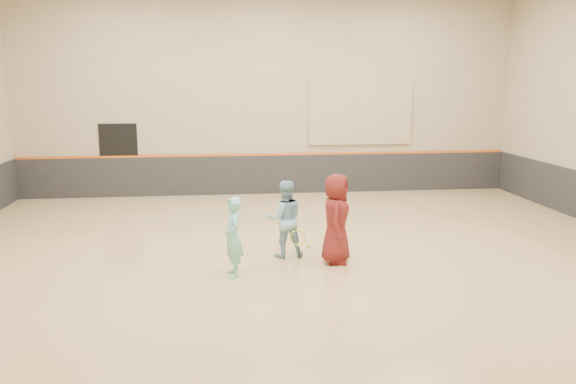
{
  "coord_description": "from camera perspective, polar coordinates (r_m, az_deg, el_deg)",
  "views": [
    {
      "loc": [
        -1.41,
        -11.04,
        3.44
      ],
      "look_at": [
        -0.09,
        0.4,
        1.15
      ],
      "focal_mm": 35.0,
      "sensor_mm": 36.0,
      "label": 1
    }
  ],
  "objects": [
    {
      "name": "held_racket",
      "position": [
        10.72,
        0.98,
        -4.67
      ],
      "size": [
        0.47,
        0.47,
        0.57
      ],
      "primitive_type": null,
      "color": "#99B928",
      "rests_on": "instructor"
    },
    {
      "name": "wainscot_back",
      "position": [
        17.3,
        -1.83,
        1.8
      ],
      "size": [
        14.9,
        0.04,
        1.2
      ],
      "primitive_type": "cube",
      "color": "#232326",
      "rests_on": "floor"
    },
    {
      "name": "ball_in_hand",
      "position": [
        10.63,
        5.75,
        -1.89
      ],
      "size": [
        0.07,
        0.07,
        0.07
      ],
      "primitive_type": "sphere",
      "color": "#ABC72E",
      "rests_on": "young_man"
    },
    {
      "name": "spare_racket",
      "position": [
        15.14,
        0.78,
        -1.63
      ],
      "size": [
        0.65,
        0.65,
        0.13
      ],
      "primitive_type": null,
      "color": "#B8D32E",
      "rests_on": "floor"
    },
    {
      "name": "young_man",
      "position": [
        10.71,
        4.92,
        -2.72
      ],
      "size": [
        0.73,
        0.95,
        1.72
      ],
      "primitive_type": "imported",
      "rotation": [
        0.0,
        0.0,
        1.33
      ],
      "color": "maroon",
      "rests_on": "floor"
    },
    {
      "name": "accent_stripe",
      "position": [
        17.2,
        -1.84,
        3.83
      ],
      "size": [
        14.9,
        0.03,
        0.06
      ],
      "primitive_type": "cube",
      "color": "#D85914",
      "rests_on": "wall_back"
    },
    {
      "name": "girl",
      "position": [
        10.01,
        -5.61,
        -4.58
      ],
      "size": [
        0.43,
        0.58,
        1.44
      ],
      "primitive_type": "imported",
      "rotation": [
        0.0,
        0.0,
        -1.4
      ],
      "color": "#7BD5CA",
      "rests_on": "floor"
    },
    {
      "name": "room",
      "position": [
        11.43,
        0.67,
        -2.03
      ],
      "size": [
        15.04,
        12.04,
        6.22
      ],
      "color": "tan",
      "rests_on": "ground"
    },
    {
      "name": "ball_beside_spare",
      "position": [
        13.87,
        -0.99,
        -2.97
      ],
      "size": [
        0.07,
        0.07,
        0.07
      ],
      "primitive_type": "sphere",
      "color": "#CFE134",
      "rests_on": "floor"
    },
    {
      "name": "doorway",
      "position": [
        17.45,
        -16.76,
        3.07
      ],
      "size": [
        1.1,
        0.05,
        2.2
      ],
      "primitive_type": "cube",
      "color": "black",
      "rests_on": "floor"
    },
    {
      "name": "ball_under_racket",
      "position": [
        11.79,
        2.09,
        -5.55
      ],
      "size": [
        0.07,
        0.07,
        0.07
      ],
      "primitive_type": "sphere",
      "color": "#B3CD2F",
      "rests_on": "floor"
    },
    {
      "name": "instructor",
      "position": [
        11.05,
        -0.32,
        -2.74
      ],
      "size": [
        0.78,
        0.63,
        1.54
      ],
      "primitive_type": "imported",
      "rotation": [
        0.0,
        0.0,
        3.21
      ],
      "color": "#87B6D0",
      "rests_on": "floor"
    },
    {
      "name": "acoustic_panel",
      "position": [
        17.53,
        7.39,
        8.09
      ],
      "size": [
        3.2,
        0.08,
        2.0
      ],
      "primitive_type": "cube",
      "color": "tan",
      "rests_on": "wall_back"
    }
  ]
}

